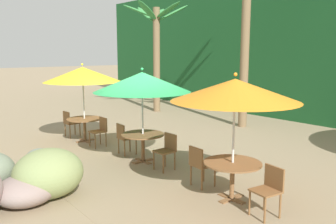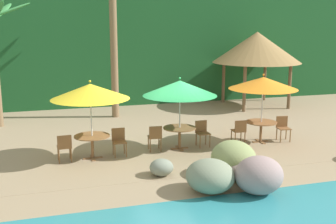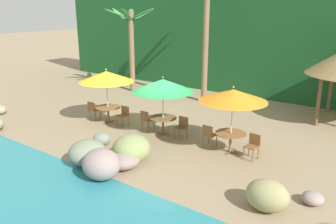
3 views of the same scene
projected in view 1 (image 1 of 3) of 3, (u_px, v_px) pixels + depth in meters
The scene contains 18 objects.
ground_plane at pixel (139, 159), 9.37m from camera, with size 120.00×120.00×0.00m, color #937F60.
terrace_deck at pixel (139, 159), 9.37m from camera, with size 18.00×5.20×0.01m.
foliage_backdrop at pixel (320, 47), 14.46m from camera, with size 28.00×2.40×6.00m.
rock_seawall at pixel (3, 180), 6.70m from camera, with size 16.27×3.07×0.96m.
umbrella_yellow at pixel (83, 74), 10.88m from camera, with size 2.39×2.39×2.46m.
dining_table_yellow at pixel (85, 122), 11.14m from camera, with size 1.10×1.10×0.74m.
chair_yellow_seaward at pixel (100, 130), 10.56m from camera, with size 0.42×0.43×0.87m.
chair_yellow_inland at pixel (70, 122), 11.72m from camera, with size 0.44×0.45×0.87m.
umbrella_green at pixel (142, 82), 8.79m from camera, with size 2.44×2.44×2.42m.
dining_table_green at pixel (143, 139), 9.03m from camera, with size 1.10×1.10×0.74m.
chair_green_seaward at pixel (167, 149), 8.47m from camera, with size 0.43×0.44×0.87m.
chair_green_inland at pixel (124, 137), 9.69m from camera, with size 0.45×0.46×0.87m.
umbrella_orange at pixel (235, 90), 6.45m from camera, with size 2.38×2.38×2.44m.
dining_table_orange at pixel (232, 169), 6.70m from camera, with size 1.10×1.10×0.74m.
chair_orange_seaward at pixel (269, 187), 6.05m from camera, with size 0.48×0.48×0.87m.
chair_orange_inland at pixel (200, 163), 7.36m from camera, with size 0.45×0.46×0.87m.
palm_tree_nearest at pixel (156, 39), 16.41m from camera, with size 3.04×2.89×5.01m.
palm_tree_second at pixel (247, 5), 12.74m from camera, with size 2.78×2.82×6.70m.
Camera 1 is at (7.49, -5.10, 2.80)m, focal length 37.81 mm.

